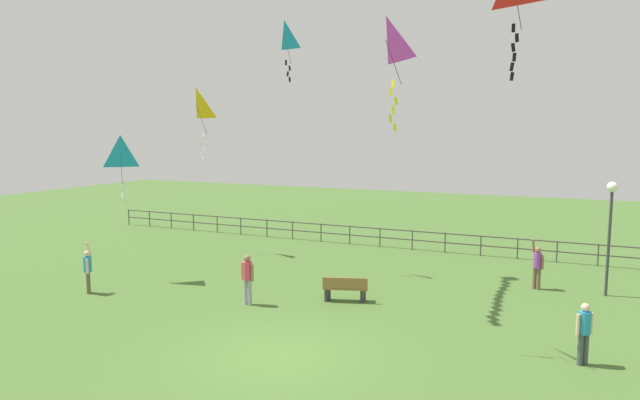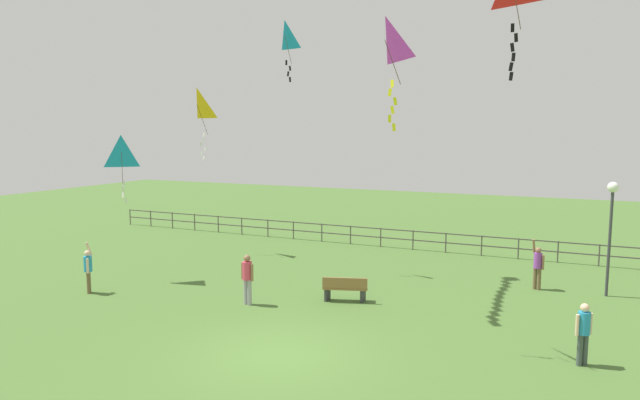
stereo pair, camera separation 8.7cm
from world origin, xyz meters
The scene contains 12 objects.
ground_plane centered at (0.00, 0.00, 0.00)m, with size 80.00×80.00×0.00m, color #476B2D.
lamppost centered at (7.92, 9.29, 2.94)m, with size 0.36×0.36×3.99m.
park_bench centered at (-0.11, 4.93, 0.46)m, with size 1.55×0.85×0.85m.
person_0 centered at (7.07, 2.57, 0.89)m, with size 0.38×0.33×1.55m.
person_1 centered at (-2.92, 3.31, 0.96)m, with size 0.50×0.31×1.67m.
person_2 centered at (-8.75, 2.12, 0.90)m, with size 0.38×0.45×1.80m.
person_3 centered at (5.67, 9.17, 0.92)m, with size 0.46×0.37×1.82m.
kite_0 centered at (-8.75, 3.96, 4.85)m, with size 0.97×0.96×2.56m.
kite_2 centered at (-9.09, 9.10, 6.82)m, with size 1.01×1.07×3.28m.
kite_3 centered at (-3.90, 7.91, 9.36)m, with size 0.78×0.70×2.34m.
kite_4 centered at (2.20, 1.80, 7.87)m, with size 1.14×1.20×2.82m.
waterfront_railing centered at (-0.30, 14.00, 0.63)m, with size 36.05×0.06×0.95m.
Camera 2 is at (6.62, -11.88, 5.66)m, focal length 31.16 mm.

